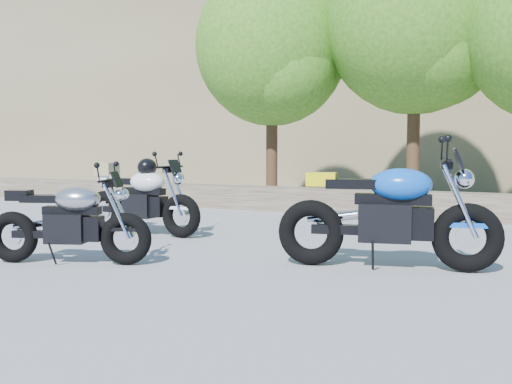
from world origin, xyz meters
TOP-DOWN VIEW (x-y plane):
  - ground at (0.00, 0.00)m, footprint 90.00×90.00m
  - stone_wall at (0.00, 5.50)m, footprint 22.00×0.55m
  - tree_decid_left at (-2.39, 7.14)m, footprint 3.67×3.67m
  - tree_decid_mid at (0.91, 7.54)m, footprint 4.08×4.08m
  - silver_bike at (-1.30, -0.66)m, footprint 1.83×0.87m
  - white_bike at (-1.99, 1.48)m, footprint 2.08×0.66m
  - blue_bike at (1.95, 0.68)m, footprint 2.35×0.87m

SIDE VIEW (x-z plane):
  - ground at x=0.00m, z-range 0.00..0.00m
  - stone_wall at x=0.00m, z-range 0.00..0.50m
  - silver_bike at x=-1.30m, z-range -0.01..0.94m
  - white_bike at x=-1.99m, z-range -0.01..1.14m
  - blue_bike at x=1.95m, z-range -0.02..1.18m
  - tree_decid_left at x=-2.39m, z-range 0.83..6.44m
  - tree_decid_mid at x=0.91m, z-range 0.92..7.16m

